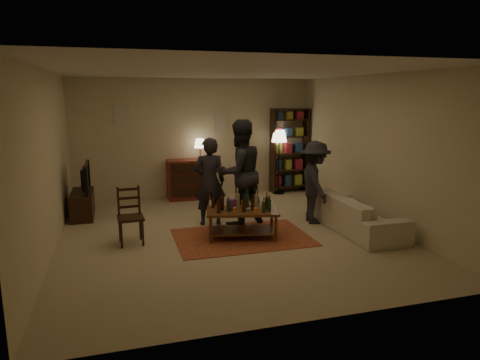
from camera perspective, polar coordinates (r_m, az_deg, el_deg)
name	(u,v)px	position (r m, az deg, el deg)	size (l,w,h in m)	color
floor	(229,234)	(7.35, -1.50, -7.22)	(6.00, 6.00, 0.00)	#C6B793
room_shell	(167,118)	(9.80, -9.77, 8.09)	(6.00, 6.00, 6.00)	beige
rug	(242,237)	(7.17, 0.31, -7.64)	(2.20, 1.50, 0.01)	maroon
coffee_table	(242,213)	(7.05, 0.30, -4.44)	(1.28, 0.88, 0.82)	brown
dining_chair	(130,214)	(7.01, -14.47, -4.37)	(0.42, 0.42, 0.92)	black
tv_stand	(82,198)	(8.79, -20.27, -2.23)	(0.40, 1.00, 1.06)	black
dresser	(190,178)	(9.76, -6.67, 0.25)	(1.00, 0.50, 1.36)	maroon
bookshelf	(289,150)	(10.41, 6.57, 4.05)	(0.90, 0.34, 2.02)	black
floor_lamp	(279,140)	(10.14, 5.25, 5.29)	(0.36, 0.36, 1.52)	black
sofa	(356,213)	(7.75, 15.26, -4.29)	(2.08, 0.81, 0.61)	beige
person_left	(209,182)	(7.72, -4.11, -0.20)	(0.58, 0.38, 1.60)	#222228
person_right	(240,173)	(7.69, -0.04, 0.97)	(0.93, 0.72, 1.91)	#24232B
person_by_sofa	(315,182)	(7.94, 9.97, -0.31)	(0.98, 0.56, 1.52)	#26252D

